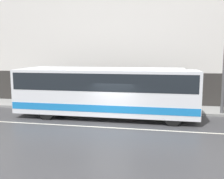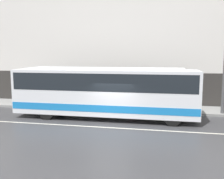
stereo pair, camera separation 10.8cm
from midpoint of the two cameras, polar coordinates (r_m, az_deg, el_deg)
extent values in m
plane|color=#38383A|center=(14.77, -0.61, -8.72)|extent=(60.00, 60.00, 0.00)
cube|color=gray|center=(19.96, 2.50, -4.11)|extent=(60.00, 2.89, 0.17)
cube|color=silver|center=(21.26, 3.25, 14.44)|extent=(60.00, 0.30, 13.33)
cube|color=#2D2B28|center=(21.14, 3.08, 0.17)|extent=(60.00, 0.06, 2.80)
cube|color=beige|center=(14.77, -0.61, -8.70)|extent=(54.00, 0.14, 0.01)
cube|color=silver|center=(16.67, -1.96, -0.45)|extent=(12.09, 2.56, 2.92)
cube|color=#1972BF|center=(16.83, -1.95, -3.52)|extent=(12.03, 2.59, 0.45)
cube|color=black|center=(16.58, -1.97, 2.03)|extent=(11.73, 2.58, 1.11)
cube|color=orange|center=(16.30, 19.09, 3.43)|extent=(0.12, 1.92, 0.28)
cube|color=silver|center=(16.52, -1.98, 4.77)|extent=(10.28, 2.18, 0.12)
cylinder|color=black|center=(15.43, 13.52, -6.19)|extent=(1.05, 0.28, 1.05)
cylinder|color=black|center=(17.62, 13.19, -4.45)|extent=(1.05, 0.28, 1.05)
cylinder|color=black|center=(17.06, -14.88, -4.91)|extent=(1.05, 0.28, 1.05)
cylinder|color=black|center=(19.05, -11.96, -3.49)|extent=(1.05, 0.28, 1.05)
cylinder|color=maroon|center=(19.99, 4.40, -1.97)|extent=(0.36, 0.36, 1.29)
sphere|color=tan|center=(19.88, 4.42, 0.19)|extent=(0.24, 0.24, 0.24)
camera|label=1|loc=(0.05, -90.19, -0.03)|focal=40.00mm
camera|label=2|loc=(0.05, 89.81, 0.03)|focal=40.00mm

